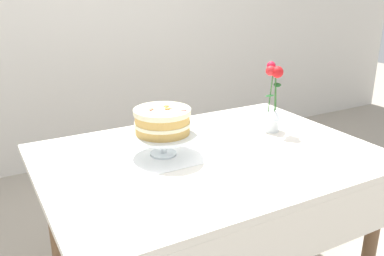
% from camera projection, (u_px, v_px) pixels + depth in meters
% --- Properties ---
extents(dining_table, '(1.40, 1.00, 0.74)m').
position_uv_depth(dining_table, '(212.00, 175.00, 1.76)').
color(dining_table, white).
rests_on(dining_table, ground).
extents(linen_napkin, '(0.32, 0.32, 0.00)m').
position_uv_depth(linen_napkin, '(163.00, 155.00, 1.73)').
color(linen_napkin, white).
rests_on(linen_napkin, dining_table).
extents(cake_stand, '(0.29, 0.29, 0.10)m').
position_uv_depth(cake_stand, '(163.00, 137.00, 1.71)').
color(cake_stand, silver).
rests_on(cake_stand, linen_napkin).
extents(layer_cake, '(0.23, 0.23, 0.11)m').
position_uv_depth(layer_cake, '(162.00, 121.00, 1.68)').
color(layer_cake, tan).
rests_on(layer_cake, cake_stand).
extents(flower_vase, '(0.10, 0.11, 0.34)m').
position_uv_depth(flower_vase, '(273.00, 103.00, 1.97)').
color(flower_vase, silver).
rests_on(flower_vase, dining_table).
extents(loose_petal_0, '(0.03, 0.04, 0.00)m').
position_uv_depth(loose_petal_0, '(288.00, 125.00, 2.10)').
color(loose_petal_0, pink).
rests_on(loose_petal_0, dining_table).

